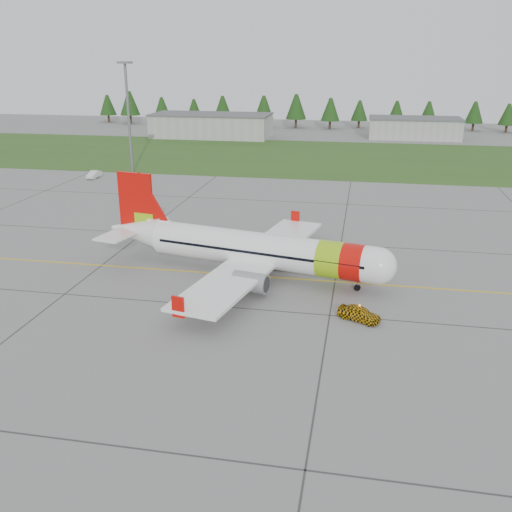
# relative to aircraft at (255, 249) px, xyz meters

# --- Properties ---
(ground) EXTENTS (320.00, 320.00, 0.00)m
(ground) POSITION_rel_aircraft_xyz_m (-1.74, -8.32, -2.77)
(ground) COLOR gray
(ground) RESTS_ON ground
(aircraft) EXTENTS (31.33, 29.35, 9.59)m
(aircraft) POSITION_rel_aircraft_xyz_m (0.00, 0.00, 0.00)
(aircraft) COLOR white
(aircraft) RESTS_ON ground
(follow_me_car) EXTENTS (1.78, 1.89, 3.72)m
(follow_me_car) POSITION_rel_aircraft_xyz_m (10.76, -8.79, -0.91)
(follow_me_car) COLOR yellow
(follow_me_car) RESTS_ON ground
(service_van) EXTENTS (1.45, 1.37, 4.11)m
(service_van) POSITION_rel_aircraft_xyz_m (-38.45, 42.85, -0.71)
(service_van) COLOR silver
(service_van) RESTS_ON ground
(grass_strip) EXTENTS (320.00, 50.00, 0.03)m
(grass_strip) POSITION_rel_aircraft_xyz_m (-1.74, 73.68, -2.75)
(grass_strip) COLOR #30561E
(grass_strip) RESTS_ON ground
(taxi_guideline) EXTENTS (120.00, 0.25, 0.02)m
(taxi_guideline) POSITION_rel_aircraft_xyz_m (-1.74, -0.32, -2.75)
(taxi_guideline) COLOR gold
(taxi_guideline) RESTS_ON ground
(hangar_west) EXTENTS (32.00, 14.00, 6.00)m
(hangar_west) POSITION_rel_aircraft_xyz_m (-31.74, 101.68, 0.23)
(hangar_west) COLOR #A8A8A3
(hangar_west) RESTS_ON ground
(hangar_east) EXTENTS (24.00, 12.00, 5.20)m
(hangar_east) POSITION_rel_aircraft_xyz_m (23.26, 109.68, -0.17)
(hangar_east) COLOR #A8A8A3
(hangar_east) RESTS_ON ground
(floodlight_mast) EXTENTS (0.50, 0.50, 20.00)m
(floodlight_mast) POSITION_rel_aircraft_xyz_m (-33.74, 49.68, 7.23)
(floodlight_mast) COLOR slate
(floodlight_mast) RESTS_ON ground
(treeline) EXTENTS (160.00, 8.00, 10.00)m
(treeline) POSITION_rel_aircraft_xyz_m (-1.74, 129.68, 2.23)
(treeline) COLOR #1C3F14
(treeline) RESTS_ON ground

